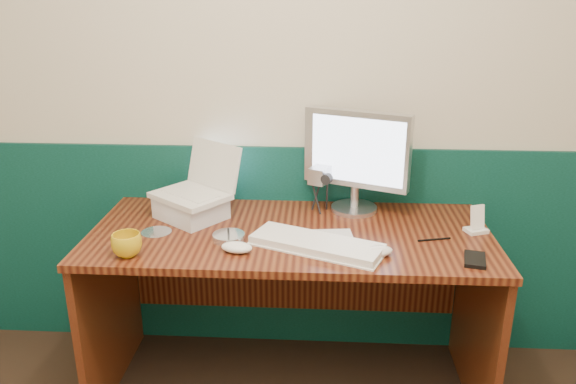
# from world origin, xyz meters

# --- Properties ---
(back_wall) EXTENTS (3.50, 0.04, 2.50)m
(back_wall) POSITION_xyz_m (0.00, 1.75, 1.25)
(back_wall) COLOR beige
(back_wall) RESTS_ON ground
(wainscot) EXTENTS (3.48, 0.02, 1.00)m
(wainscot) POSITION_xyz_m (0.00, 1.74, 0.50)
(wainscot) COLOR #062D26
(wainscot) RESTS_ON ground
(desk) EXTENTS (1.60, 0.70, 0.75)m
(desk) POSITION_xyz_m (0.04, 1.38, 0.38)
(desk) COLOR #361109
(desk) RESTS_ON ground
(laptop_riser) EXTENTS (0.33, 0.33, 0.09)m
(laptop_riser) POSITION_xyz_m (-0.38, 1.49, 0.79)
(laptop_riser) COLOR silver
(laptop_riser) RESTS_ON desk
(laptop) EXTENTS (0.37, 0.36, 0.25)m
(laptop) POSITION_xyz_m (-0.38, 1.49, 0.96)
(laptop) COLOR silver
(laptop) RESTS_ON laptop_riser
(monitor) EXTENTS (0.47, 0.30, 0.46)m
(monitor) POSITION_xyz_m (0.31, 1.63, 0.98)
(monitor) COLOR silver
(monitor) RESTS_ON desk
(keyboard) EXTENTS (0.52, 0.34, 0.03)m
(keyboard) POSITION_xyz_m (0.15, 1.23, 0.76)
(keyboard) COLOR white
(keyboard) RESTS_ON desk
(mouse_right) EXTENTS (0.13, 0.10, 0.04)m
(mouse_right) POSITION_xyz_m (0.37, 1.18, 0.77)
(mouse_right) COLOR white
(mouse_right) RESTS_ON desk
(mouse_left) EXTENTS (0.13, 0.09, 0.04)m
(mouse_left) POSITION_xyz_m (-0.14, 1.18, 0.77)
(mouse_left) COLOR white
(mouse_left) RESTS_ON desk
(mug) EXTENTS (0.13, 0.13, 0.09)m
(mug) POSITION_xyz_m (-0.54, 1.12, 0.79)
(mug) COLOR gold
(mug) RESTS_ON desk
(camcorder) EXTENTS (0.12, 0.14, 0.18)m
(camcorder) POSITION_xyz_m (0.16, 1.61, 0.84)
(camcorder) COLOR #B9B8BE
(camcorder) RESTS_ON desk
(cd_spindle) EXTENTS (0.12, 0.12, 0.03)m
(cd_spindle) POSITION_xyz_m (-0.19, 1.28, 0.76)
(cd_spindle) COLOR silver
(cd_spindle) RESTS_ON desk
(cd_loose_a) EXTENTS (0.12, 0.12, 0.00)m
(cd_loose_a) POSITION_xyz_m (-0.49, 1.34, 0.75)
(cd_loose_a) COLOR silver
(cd_loose_a) RESTS_ON desk
(pen) EXTENTS (0.13, 0.04, 0.01)m
(pen) POSITION_xyz_m (0.60, 1.32, 0.75)
(pen) COLOR black
(pen) RESTS_ON desk
(papers) EXTENTS (0.17, 0.12, 0.00)m
(papers) POSITION_xyz_m (0.21, 1.35, 0.75)
(papers) COLOR silver
(papers) RESTS_ON desk
(dock) EXTENTS (0.10, 0.09, 0.02)m
(dock) POSITION_xyz_m (0.78, 1.42, 0.76)
(dock) COLOR white
(dock) RESTS_ON desk
(music_player) EXTENTS (0.06, 0.05, 0.10)m
(music_player) POSITION_xyz_m (0.78, 1.42, 0.81)
(music_player) COLOR white
(music_player) RESTS_ON dock
(pda) EXTENTS (0.10, 0.14, 0.01)m
(pda) POSITION_xyz_m (0.71, 1.15, 0.76)
(pda) COLOR black
(pda) RESTS_ON desk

